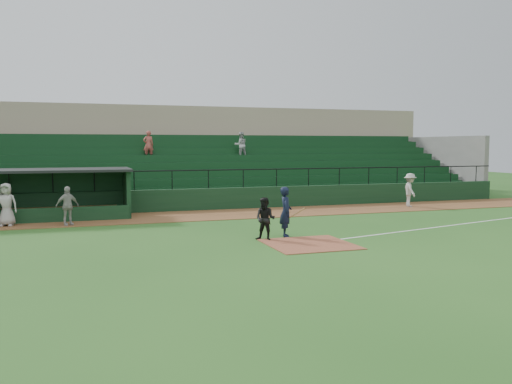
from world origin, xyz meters
name	(u,v)px	position (x,y,z in m)	size (l,w,h in m)	color
ground	(298,240)	(0.00, 0.00, 0.00)	(90.00, 90.00, 0.00)	#26541B
warning_track	(238,214)	(0.00, 8.00, 0.01)	(40.00, 4.00, 0.03)	brown
home_plate_dirt	(309,244)	(0.00, -1.00, 0.01)	(3.00, 3.00, 0.03)	brown
foul_line	(453,225)	(8.00, 1.20, 0.01)	(18.00, 0.09, 0.01)	white
stadium_structure	(201,164)	(0.00, 16.46, 2.30)	(38.00, 13.08, 6.40)	black
dugout	(36,191)	(-9.75, 9.56, 1.33)	(8.90, 3.20, 2.42)	black
batter_at_plate	(286,212)	(-0.19, 0.81, 0.98)	(1.11, 0.81, 1.96)	black
umpire	(265,219)	(-1.22, 0.30, 0.81)	(0.78, 0.61, 1.62)	black
runner	(410,190)	(10.35, 7.89, 0.99)	(1.24, 0.72, 1.93)	#ADA9A2
dugout_player_a	(67,206)	(-8.29, 6.51, 0.89)	(1.01, 0.42, 1.73)	#A29D97
dugout_player_b	(6,205)	(-10.81, 7.16, 0.97)	(0.92, 0.60, 1.89)	#A39E99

